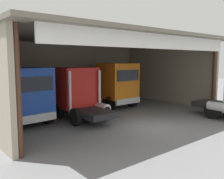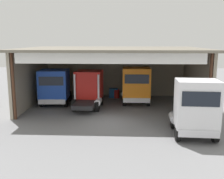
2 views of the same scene
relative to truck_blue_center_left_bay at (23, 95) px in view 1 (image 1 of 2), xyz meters
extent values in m
plane|color=slate|center=(5.55, -4.97, -1.81)|extent=(80.00, 80.00, 0.00)
cube|color=#9E937F|center=(5.55, 4.90, 0.82)|extent=(15.40, 0.24, 5.26)
cube|color=#9E937F|center=(13.25, -0.03, 0.82)|extent=(0.24, 9.88, 5.26)
cube|color=#6E6759|center=(5.55, -0.60, 3.55)|extent=(16.00, 11.01, 0.20)
cylinder|color=#4C2D1E|center=(-1.90, -4.82, 0.82)|extent=(0.24, 0.24, 5.26)
cylinder|color=#4C2D1E|center=(13.00, -4.82, 0.82)|extent=(0.24, 0.24, 5.26)
cube|color=white|center=(5.55, -5.43, 3.10)|extent=(13.86, 0.12, 0.90)
cube|color=#1E47B7|center=(0.03, -0.25, 0.28)|extent=(2.72, 2.62, 2.64)
cube|color=black|center=(0.10, -1.50, 0.74)|extent=(2.20, 0.18, 0.79)
cube|color=silver|center=(0.11, -1.53, -1.15)|extent=(2.46, 0.30, 0.44)
cube|color=#232326|center=(-0.07, 1.53, -1.12)|extent=(2.12, 3.34, 0.36)
cylinder|color=silver|center=(1.12, 1.21, -0.07)|extent=(0.18, 0.18, 2.46)
cylinder|color=black|center=(1.20, -0.68, -1.30)|extent=(0.36, 1.04, 1.03)
cylinder|color=black|center=(-1.08, -0.80, -1.30)|extent=(0.36, 1.04, 1.03)
cylinder|color=black|center=(1.08, 1.60, -1.30)|extent=(0.36, 1.04, 1.03)
cube|color=red|center=(3.36, -0.31, 0.25)|extent=(2.46, 2.44, 2.59)
cube|color=black|center=(3.40, 0.88, 0.71)|extent=(2.01, 0.14, 0.78)
cube|color=silver|center=(3.41, 0.91, -1.14)|extent=(2.25, 0.25, 0.44)
cube|color=#232326|center=(3.28, -2.20, -1.11)|extent=(1.91, 3.50, 0.36)
cylinder|color=silver|center=(2.24, -1.59, 0.04)|extent=(0.18, 0.18, 2.67)
cylinder|color=silver|center=(4.37, -1.67, 0.04)|extent=(0.18, 0.18, 2.67)
cylinder|color=silver|center=(4.36, -1.94, -0.99)|extent=(0.61, 1.22, 0.56)
cylinder|color=black|center=(2.34, 0.20, -1.29)|extent=(0.34, 1.05, 1.04)
cylinder|color=black|center=(4.41, 0.11, -1.29)|extent=(0.34, 1.05, 1.04)
cylinder|color=black|center=(2.25, -2.15, -1.29)|extent=(0.34, 1.05, 1.04)
cylinder|color=black|center=(4.31, -2.24, -1.29)|extent=(0.34, 1.05, 1.04)
cube|color=orange|center=(7.77, 0.42, 0.39)|extent=(2.58, 2.32, 2.77)
cube|color=black|center=(7.77, -0.76, 0.87)|extent=(2.19, 0.06, 0.83)
cube|color=silver|center=(7.77, -0.79, -1.10)|extent=(2.45, 0.16, 0.44)
cube|color=#232326|center=(7.77, 2.14, -1.07)|extent=(1.94, 3.12, 0.36)
cylinder|color=silver|center=(8.93, 1.73, 0.08)|extent=(0.18, 0.18, 2.67)
cylinder|color=silver|center=(6.61, 1.74, 0.08)|extent=(0.18, 0.18, 2.67)
cylinder|color=silver|center=(6.61, 1.84, -0.95)|extent=(0.56, 1.20, 0.56)
cylinder|color=black|center=(8.91, -0.04, -1.25)|extent=(0.30, 1.12, 1.12)
cylinder|color=black|center=(6.63, -0.04, -1.25)|extent=(0.30, 1.12, 1.12)
cylinder|color=black|center=(8.91, 2.14, -1.25)|extent=(0.30, 1.12, 1.12)
cylinder|color=black|center=(6.63, 2.14, -1.25)|extent=(0.30, 1.12, 1.12)
cube|color=#232326|center=(11.23, -6.43, -1.07)|extent=(2.08, 3.64, 0.36)
cylinder|color=silver|center=(10.08, -6.67, -0.95)|extent=(0.62, 1.23, 0.56)
cylinder|color=black|center=(10.12, -6.37, -1.25)|extent=(0.36, 1.14, 1.13)
cylinder|color=#B21E19|center=(5.80, 3.44, -1.36)|extent=(0.58, 0.58, 0.90)
cube|color=#1E59A5|center=(5.45, 3.59, -1.31)|extent=(0.90, 0.60, 1.00)
camera|label=1|loc=(-5.10, -14.38, 2.04)|focal=39.49mm
camera|label=2|loc=(6.70, -24.46, 4.33)|focal=42.38mm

